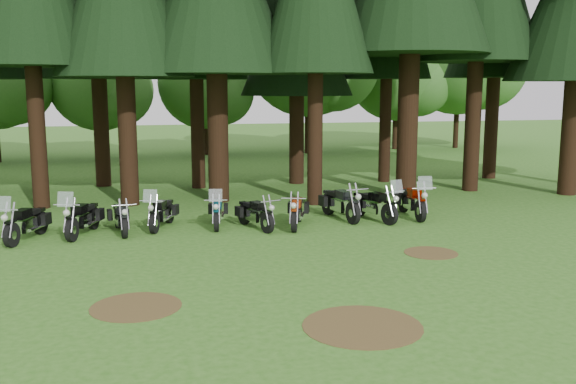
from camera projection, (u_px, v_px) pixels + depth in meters
name	position (u px, v px, depth m)	size (l,w,h in m)	color
ground	(266.00, 269.00, 15.24)	(120.00, 120.00, 0.00)	#2D6519
decid_3	(103.00, 83.00, 37.59)	(6.12, 5.95, 7.65)	black
decid_4	(209.00, 85.00, 40.17)	(5.93, 5.76, 7.41)	black
decid_5	(315.00, 56.00, 40.79)	(8.45, 8.21, 10.56)	black
decid_6	(402.00, 73.00, 43.68)	(7.06, 6.86, 8.82)	black
decid_7	(466.00, 58.00, 44.37)	(8.44, 8.20, 10.55)	black
dirt_patch_0	(136.00, 307.00, 12.64)	(1.80, 1.80, 0.01)	#4C3D1E
dirt_patch_1	(431.00, 253.00, 16.72)	(1.40, 1.40, 0.01)	#4C3D1E
dirt_patch_2	(362.00, 326.00, 11.62)	(2.20, 2.20, 0.01)	#4C3D1E
motorcycle_0	(26.00, 224.00, 18.02)	(1.04, 2.26, 1.45)	black
motorcycle_1	(83.00, 219.00, 18.65)	(0.98, 2.30, 1.47)	black
motorcycle_2	(121.00, 218.00, 18.98)	(0.45, 2.10, 0.86)	black
motorcycle_3	(162.00, 214.00, 19.61)	(0.99, 2.12, 1.37)	black
motorcycle_4	(217.00, 212.00, 19.85)	(0.60, 2.13, 1.34)	black
motorcycle_5	(255.00, 215.00, 19.55)	(0.79, 2.03, 0.85)	black
motorcycle_6	(297.00, 212.00, 19.82)	(0.87, 2.16, 0.91)	black
motorcycle_7	(340.00, 204.00, 20.93)	(0.61, 2.38, 0.98)	black
motorcycle_8	(374.00, 206.00, 20.71)	(0.98, 2.31, 1.47)	black
motorcycle_9	(412.00, 202.00, 21.28)	(0.52, 2.44, 1.53)	black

